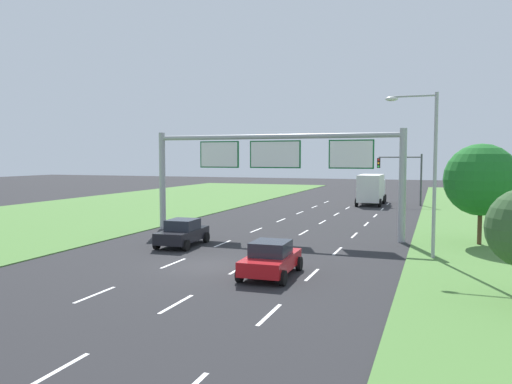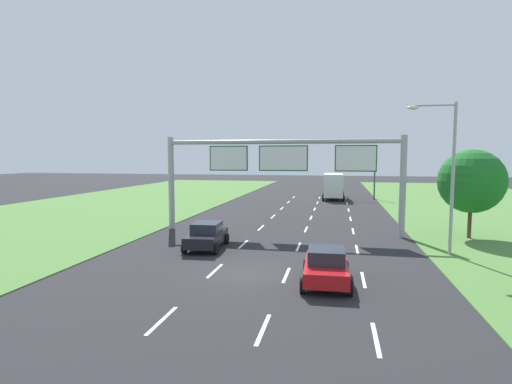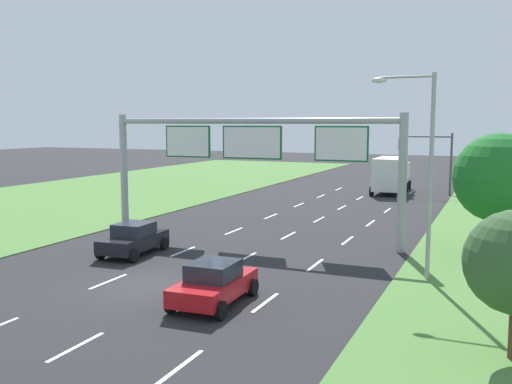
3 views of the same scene
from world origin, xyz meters
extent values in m
plane|color=#262628|center=(0.00, 0.00, 0.00)|extent=(200.00, 200.00, 0.00)
cube|color=#4C7A38|center=(-21.00, 10.00, 0.03)|extent=(24.00, 120.00, 0.06)
cube|color=white|center=(-1.75, -6.00, 0.00)|extent=(0.14, 2.40, 0.01)
cube|color=white|center=(-1.75, 0.00, 0.00)|extent=(0.14, 2.40, 0.01)
cube|color=white|center=(-1.75, 6.00, 0.00)|extent=(0.14, 2.40, 0.01)
cube|color=white|center=(-1.75, 12.00, 0.00)|extent=(0.14, 2.40, 0.01)
cube|color=white|center=(-1.75, 18.00, 0.00)|extent=(0.14, 2.40, 0.01)
cube|color=white|center=(-1.75, 24.00, 0.00)|extent=(0.14, 2.40, 0.01)
cube|color=white|center=(-1.75, 30.00, 0.00)|extent=(0.14, 2.40, 0.01)
cube|color=white|center=(-1.75, 36.00, 0.00)|extent=(0.14, 2.40, 0.01)
cube|color=white|center=(1.75, -12.00, 0.00)|extent=(0.14, 2.40, 0.01)
cube|color=white|center=(1.75, -6.00, 0.00)|extent=(0.14, 2.40, 0.01)
cube|color=white|center=(1.75, 0.00, 0.00)|extent=(0.14, 2.40, 0.01)
cube|color=white|center=(1.75, 6.00, 0.00)|extent=(0.14, 2.40, 0.01)
cube|color=white|center=(1.75, 12.00, 0.00)|extent=(0.14, 2.40, 0.01)
cube|color=white|center=(1.75, 18.00, 0.00)|extent=(0.14, 2.40, 0.01)
cube|color=white|center=(1.75, 24.00, 0.00)|extent=(0.14, 2.40, 0.01)
cube|color=white|center=(1.75, 30.00, 0.00)|extent=(0.14, 2.40, 0.01)
cube|color=white|center=(1.75, 36.00, 0.00)|extent=(0.14, 2.40, 0.01)
cube|color=white|center=(5.25, -6.00, 0.00)|extent=(0.14, 2.40, 0.01)
cube|color=white|center=(5.25, 0.00, 0.00)|extent=(0.14, 2.40, 0.01)
cube|color=white|center=(5.25, 6.00, 0.00)|extent=(0.14, 2.40, 0.01)
cube|color=white|center=(5.25, 12.00, 0.00)|extent=(0.14, 2.40, 0.01)
cube|color=white|center=(5.25, 18.00, 0.00)|extent=(0.14, 2.40, 0.01)
cube|color=white|center=(5.25, 24.00, 0.00)|extent=(0.14, 2.40, 0.01)
cube|color=white|center=(5.25, 30.00, 0.00)|extent=(0.14, 2.40, 0.01)
cube|color=white|center=(5.25, 36.00, 0.00)|extent=(0.14, 2.40, 0.01)
cube|color=black|center=(-3.67, 4.48, 0.65)|extent=(2.02, 4.10, 0.66)
cube|color=#232833|center=(-3.67, 4.54, 1.27)|extent=(1.68, 1.89, 0.60)
cylinder|color=black|center=(-4.67, 5.88, 0.32)|extent=(0.26, 0.65, 0.64)
cylinder|color=black|center=(-2.84, 5.98, 0.32)|extent=(0.26, 0.65, 0.64)
cylinder|color=black|center=(-4.50, 2.98, 0.32)|extent=(0.26, 0.65, 0.64)
cylinder|color=black|center=(-2.67, 3.08, 0.32)|extent=(0.26, 0.65, 0.64)
cube|color=red|center=(3.60, -0.86, 0.63)|extent=(1.96, 4.05, 0.62)
cube|color=#232833|center=(3.60, -0.88, 1.25)|extent=(1.61, 1.84, 0.61)
cylinder|color=black|center=(2.62, 0.56, 0.32)|extent=(0.24, 0.65, 0.64)
cylinder|color=black|center=(4.49, 0.62, 0.32)|extent=(0.24, 0.65, 0.64)
cylinder|color=black|center=(2.71, -2.33, 0.32)|extent=(0.24, 0.65, 0.64)
cylinder|color=black|center=(4.58, -2.27, 0.32)|extent=(0.24, 0.65, 0.64)
cube|color=silver|center=(3.56, 37.92, 1.55)|extent=(2.21, 2.11, 2.20)
cube|color=silver|center=(3.58, 34.01, 1.89)|extent=(2.39, 5.44, 2.88)
cylinder|color=black|center=(2.43, 38.42, 0.45)|extent=(0.28, 0.90, 0.90)
cylinder|color=black|center=(4.69, 38.43, 0.45)|extent=(0.28, 0.90, 0.90)
cylinder|color=black|center=(2.36, 36.12, 0.45)|extent=(0.28, 0.90, 0.90)
cylinder|color=black|center=(4.78, 36.13, 0.45)|extent=(0.28, 0.90, 0.90)
cylinder|color=black|center=(2.38, 31.89, 0.45)|extent=(0.28, 0.90, 0.90)
cylinder|color=black|center=(4.80, 31.90, 0.45)|extent=(0.28, 0.90, 0.90)
cylinder|color=#9EA0A5|center=(-8.40, 10.27, 3.50)|extent=(0.44, 0.44, 7.00)
cylinder|color=#9EA0A5|center=(8.40, 10.27, 3.50)|extent=(0.44, 0.44, 7.00)
cylinder|color=#9EA0A5|center=(0.00, 10.27, 6.60)|extent=(16.80, 0.32, 0.32)
cube|color=#0C5B28|center=(-3.85, 10.27, 5.42)|extent=(2.88, 0.12, 1.84)
cube|color=white|center=(-3.85, 10.20, 5.42)|extent=(2.72, 0.01, 1.68)
cube|color=#0C5B28|center=(0.20, 10.27, 5.42)|extent=(3.53, 0.12, 1.84)
cube|color=white|center=(0.20, 10.20, 5.42)|extent=(3.37, 0.01, 1.68)
cube|color=#0C5B28|center=(5.25, 10.27, 5.42)|extent=(2.85, 0.12, 1.84)
cube|color=white|center=(5.25, 10.20, 5.42)|extent=(2.69, 0.01, 1.68)
cylinder|color=#47494F|center=(8.77, 35.13, 2.80)|extent=(0.20, 0.20, 5.60)
cylinder|color=#47494F|center=(6.52, 35.13, 5.25)|extent=(4.50, 0.14, 0.14)
cube|color=black|center=(4.27, 35.13, 4.60)|extent=(0.32, 0.36, 1.10)
sphere|color=red|center=(4.27, 34.92, 4.97)|extent=(0.22, 0.22, 0.22)
sphere|color=orange|center=(4.27, 34.92, 4.60)|extent=(0.22, 0.22, 0.22)
sphere|color=green|center=(4.27, 34.92, 4.23)|extent=(0.22, 0.22, 0.22)
cylinder|color=#9EA0A5|center=(10.27, 5.49, 4.25)|extent=(0.18, 0.18, 8.50)
cylinder|color=#9EA0A5|center=(9.17, 5.49, 8.35)|extent=(2.20, 0.10, 0.10)
ellipsoid|color=silver|center=(8.07, 5.49, 8.25)|extent=(0.64, 0.32, 0.24)
cylinder|color=#513823|center=(12.83, 10.74, 1.15)|extent=(0.25, 0.25, 2.30)
sphere|color=#1C6924|center=(12.83, 10.74, 3.90)|extent=(4.27, 4.27, 4.27)
camera|label=1|loc=(10.39, -21.42, 5.22)|focal=35.00mm
camera|label=2|loc=(4.00, -18.22, 5.55)|focal=28.00mm
camera|label=3|loc=(12.89, -18.57, 6.49)|focal=40.00mm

